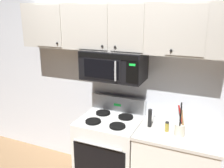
{
  "coord_description": "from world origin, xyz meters",
  "views": [
    {
      "loc": [
        1.14,
        -2.12,
        2.21
      ],
      "look_at": [
        0.0,
        0.49,
        1.35
      ],
      "focal_mm": 39.11,
      "sensor_mm": 36.0,
      "label": 1
    }
  ],
  "objects_px": {
    "over_range_microwave": "(114,65)",
    "spice_jar": "(167,127)",
    "salt_shaker": "(155,119)",
    "pepper_mill": "(150,118)",
    "stove_range": "(110,150)",
    "utensil_crock_cream": "(180,127)"
  },
  "relations": [
    {
      "from": "over_range_microwave",
      "to": "salt_shaker",
      "type": "xyz_separation_m",
      "value": [
        0.53,
        0.03,
        -0.63
      ]
    },
    {
      "from": "over_range_microwave",
      "to": "utensil_crock_cream",
      "type": "bearing_deg",
      "value": -11.09
    },
    {
      "from": "over_range_microwave",
      "to": "spice_jar",
      "type": "height_order",
      "value": "over_range_microwave"
    },
    {
      "from": "stove_range",
      "to": "utensil_crock_cream",
      "type": "bearing_deg",
      "value": -3.44
    },
    {
      "from": "salt_shaker",
      "to": "pepper_mill",
      "type": "relative_size",
      "value": 0.46
    },
    {
      "from": "pepper_mill",
      "to": "stove_range",
      "type": "bearing_deg",
      "value": -177.74
    },
    {
      "from": "salt_shaker",
      "to": "pepper_mill",
      "type": "distance_m",
      "value": 0.15
    },
    {
      "from": "over_range_microwave",
      "to": "salt_shaker",
      "type": "bearing_deg",
      "value": 3.64
    },
    {
      "from": "salt_shaker",
      "to": "pepper_mill",
      "type": "bearing_deg",
      "value": -102.22
    },
    {
      "from": "stove_range",
      "to": "spice_jar",
      "type": "relative_size",
      "value": 9.52
    },
    {
      "from": "utensil_crock_cream",
      "to": "pepper_mill",
      "type": "distance_m",
      "value": 0.36
    },
    {
      "from": "stove_range",
      "to": "spice_jar",
      "type": "bearing_deg",
      "value": -1.29
    },
    {
      "from": "pepper_mill",
      "to": "spice_jar",
      "type": "relative_size",
      "value": 1.84
    },
    {
      "from": "salt_shaker",
      "to": "stove_range",
      "type": "bearing_deg",
      "value": -164.16
    },
    {
      "from": "stove_range",
      "to": "utensil_crock_cream",
      "type": "relative_size",
      "value": 2.89
    },
    {
      "from": "spice_jar",
      "to": "pepper_mill",
      "type": "bearing_deg",
      "value": 170.31
    },
    {
      "from": "utensil_crock_cream",
      "to": "pepper_mill",
      "type": "relative_size",
      "value": 1.79
    },
    {
      "from": "over_range_microwave",
      "to": "spice_jar",
      "type": "distance_m",
      "value": 0.95
    },
    {
      "from": "salt_shaker",
      "to": "spice_jar",
      "type": "distance_m",
      "value": 0.25
    },
    {
      "from": "utensil_crock_cream",
      "to": "spice_jar",
      "type": "relative_size",
      "value": 3.29
    },
    {
      "from": "stove_range",
      "to": "pepper_mill",
      "type": "bearing_deg",
      "value": 2.26
    },
    {
      "from": "spice_jar",
      "to": "stove_range",
      "type": "bearing_deg",
      "value": 178.71
    }
  ]
}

